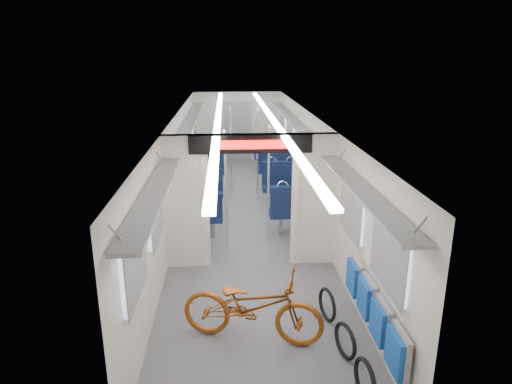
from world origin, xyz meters
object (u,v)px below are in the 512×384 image
at_px(bike_hoop_b, 345,343).
at_px(stanchion_far_right, 257,155).
at_px(stanchion_near_left, 226,194).
at_px(bike_hoop_a, 365,382).
at_px(seat_bay_far_left, 208,159).
at_px(stanchion_far_left, 231,154).
at_px(bike_hoop_c, 327,306).
at_px(bicycle, 252,306).
at_px(seat_bay_far_right, 272,158).
at_px(seat_bay_near_left, 202,200).
at_px(seat_bay_near_right, 287,193).
at_px(stanchion_near_right, 268,186).
at_px(flip_bench, 373,310).

bearing_deg(bike_hoop_b, stanchion_far_right, 95.96).
bearing_deg(stanchion_near_left, bike_hoop_a, -69.38).
xyz_separation_m(seat_bay_far_left, stanchion_near_left, (0.52, -5.33, 0.59)).
bearing_deg(bike_hoop_a, stanchion_far_left, 100.41).
bearing_deg(bike_hoop_c, stanchion_far_right, 96.39).
distance_m(bicycle, stanchion_far_right, 5.82).
distance_m(bike_hoop_a, seat_bay_far_right, 9.19).
bearing_deg(bike_hoop_b, stanchion_near_left, 114.30).
bearing_deg(stanchion_far_left, stanchion_far_right, -18.89).
bearing_deg(bicycle, bike_hoop_c, -55.06).
bearing_deg(seat_bay_near_left, bike_hoop_c, -64.03).
distance_m(bike_hoop_a, stanchion_far_right, 7.02).
height_order(seat_bay_near_right, stanchion_far_right, stanchion_far_right).
xyz_separation_m(seat_bay_far_right, stanchion_near_right, (-0.55, -4.92, 0.60)).
xyz_separation_m(bike_hoop_b, stanchion_far_left, (-1.28, 6.43, 0.94)).
xyz_separation_m(seat_bay_near_left, stanchion_far_left, (0.66, 1.73, 0.62)).
bearing_deg(stanchion_far_right, seat_bay_near_right, -64.66).
distance_m(seat_bay_near_left, seat_bay_far_left, 3.77).
distance_m(flip_bench, seat_bay_far_left, 8.67).
height_order(stanchion_near_left, stanchion_far_left, same).
bearing_deg(stanchion_far_left, seat_bay_near_right, -49.99).
height_order(seat_bay_far_right, stanchion_far_right, stanchion_far_right).
distance_m(bicycle, bike_hoop_a, 1.64).
distance_m(bicycle, seat_bay_near_left, 4.33).
xyz_separation_m(seat_bay_near_left, stanchion_near_left, (0.52, -1.56, 0.62)).
distance_m(seat_bay_near_left, seat_bay_near_right, 1.89).
distance_m(seat_bay_near_left, stanchion_far_right, 2.08).
bearing_deg(stanchion_far_right, bike_hoop_c, -83.61).
bearing_deg(bike_hoop_b, bike_hoop_c, 93.12).
xyz_separation_m(seat_bay_near_left, seat_bay_far_right, (1.87, 3.77, 0.02)).
distance_m(bicycle, seat_bay_far_right, 8.09).
bearing_deg(bicycle, stanchion_near_left, 22.43).
xyz_separation_m(seat_bay_near_right, stanchion_far_left, (-1.21, 1.45, 0.59)).
bearing_deg(seat_bay_near_right, seat_bay_near_left, -171.36).
distance_m(bike_hoop_c, stanchion_far_left, 5.82).
bearing_deg(seat_bay_near_right, stanchion_far_left, 130.01).
xyz_separation_m(stanchion_near_right, stanchion_far_left, (-0.66, 2.88, 0.00)).
bearing_deg(bike_hoop_a, flip_bench, 68.59).
height_order(bike_hoop_a, stanchion_near_left, stanchion_near_left).
bearing_deg(stanchion_near_left, stanchion_near_right, 27.39).
relative_size(bike_hoop_a, seat_bay_near_right, 0.22).
bearing_deg(stanchion_far_right, flip_bench, -80.69).
relative_size(bike_hoop_a, stanchion_near_left, 0.21).
distance_m(seat_bay_near_left, stanchion_near_left, 1.76).
height_order(flip_bench, stanchion_near_left, stanchion_near_left).
relative_size(bike_hoop_a, stanchion_far_right, 0.21).
bearing_deg(flip_bench, seat_bay_near_right, 94.91).
relative_size(seat_bay_near_left, stanchion_far_right, 0.86).
height_order(bicycle, stanchion_near_right, stanchion_near_right).
bearing_deg(seat_bay_near_right, bike_hoop_a, -89.01).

